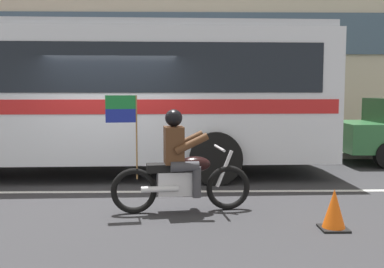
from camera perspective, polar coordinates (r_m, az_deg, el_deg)
name	(u,v)px	position (r m, az deg, el deg)	size (l,w,h in m)	color
ground_plane	(113,185)	(9.05, -9.88, -6.33)	(60.00, 60.00, 0.00)	#2B2B2D
sidewalk_curb	(138,148)	(14.04, -6.79, -1.75)	(28.00, 3.80, 0.15)	#A39E93
lane_center_stripe	(108,192)	(8.47, -10.49, -7.14)	(26.60, 0.14, 0.01)	silver
transit_bus	(72,88)	(10.23, -14.80, 5.55)	(11.13, 2.93, 3.22)	silver
motorcycle_with_rider	(180,168)	(6.90, -1.50, -4.35)	(2.18, 0.69, 1.78)	black
traffic_cone	(334,211)	(6.40, 17.39, -9.15)	(0.36, 0.36, 0.55)	#EA590F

